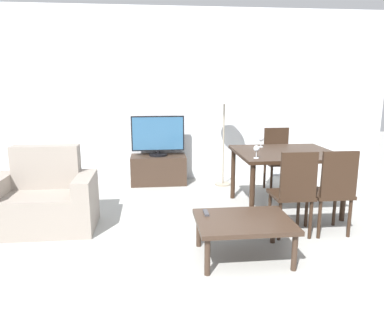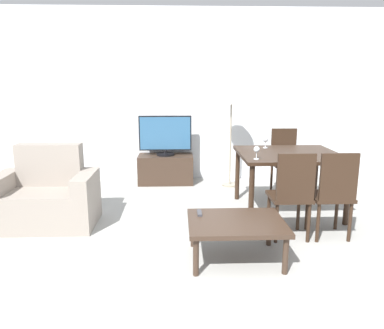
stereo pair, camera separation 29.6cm
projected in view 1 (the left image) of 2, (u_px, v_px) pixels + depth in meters
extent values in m
plane|color=#9E9E99|center=(222.00, 313.00, 2.61)|extent=(18.00, 18.00, 0.00)
cube|color=silver|center=(179.00, 96.00, 5.97)|extent=(6.92, 0.06, 2.70)
cube|color=gray|center=(44.00, 211.00, 4.04)|extent=(0.72, 0.67, 0.41)
cube|color=gray|center=(47.00, 166.00, 4.18)|extent=(0.72, 0.20, 0.48)
cube|color=gray|center=(86.00, 202.00, 4.07)|extent=(0.18, 0.67, 0.59)
cube|color=#38281E|center=(159.00, 170.00, 5.89)|extent=(0.85, 0.45, 0.45)
cylinder|color=black|center=(158.00, 155.00, 5.84)|extent=(0.28, 0.28, 0.03)
cylinder|color=black|center=(158.00, 152.00, 5.83)|extent=(0.04, 0.04, 0.05)
cube|color=black|center=(158.00, 133.00, 5.76)|extent=(0.81, 0.04, 0.54)
cube|color=#2D5B84|center=(158.00, 134.00, 5.74)|extent=(0.78, 0.01, 0.50)
cube|color=#38281E|center=(244.00, 221.00, 3.36)|extent=(0.86, 0.68, 0.04)
cylinder|color=#38281E|center=(207.00, 257.00, 3.09)|extent=(0.05, 0.05, 0.33)
cylinder|color=#38281E|center=(295.00, 252.00, 3.17)|extent=(0.05, 0.05, 0.33)
cylinder|color=#38281E|center=(199.00, 230.00, 3.64)|extent=(0.05, 0.05, 0.33)
cylinder|color=#38281E|center=(273.00, 227.00, 3.71)|extent=(0.05, 0.05, 0.33)
cube|color=black|center=(285.00, 153.00, 4.61)|extent=(1.20, 1.10, 0.04)
cylinder|color=black|center=(252.00, 195.00, 4.16)|extent=(0.06, 0.06, 0.70)
cylinder|color=black|center=(344.00, 192.00, 4.27)|extent=(0.06, 0.06, 0.70)
cylinder|color=black|center=(233.00, 174.00, 5.11)|extent=(0.06, 0.06, 0.70)
cylinder|color=black|center=(309.00, 172.00, 5.22)|extent=(0.06, 0.06, 0.70)
cube|color=black|center=(291.00, 195.00, 3.89)|extent=(0.40, 0.40, 0.04)
cylinder|color=black|center=(270.00, 210.00, 4.08)|extent=(0.04, 0.04, 0.41)
cylinder|color=black|center=(298.00, 209.00, 4.12)|extent=(0.04, 0.04, 0.41)
cylinder|color=black|center=(280.00, 221.00, 3.77)|extent=(0.04, 0.04, 0.41)
cylinder|color=black|center=(310.00, 220.00, 3.80)|extent=(0.04, 0.04, 0.41)
cube|color=black|center=(299.00, 176.00, 3.66)|extent=(0.37, 0.04, 0.47)
cube|color=black|center=(279.00, 162.00, 5.45)|extent=(0.40, 0.40, 0.04)
cylinder|color=black|center=(271.00, 180.00, 5.33)|extent=(0.04, 0.04, 0.41)
cylinder|color=black|center=(293.00, 180.00, 5.36)|extent=(0.04, 0.04, 0.41)
cylinder|color=black|center=(265.00, 175.00, 5.64)|extent=(0.04, 0.04, 0.41)
cylinder|color=black|center=(285.00, 174.00, 5.67)|extent=(0.04, 0.04, 0.41)
cube|color=black|center=(276.00, 143.00, 5.57)|extent=(0.37, 0.04, 0.47)
cube|color=black|center=(329.00, 194.00, 3.94)|extent=(0.40, 0.40, 0.04)
cylinder|color=black|center=(306.00, 209.00, 4.13)|extent=(0.04, 0.04, 0.41)
cylinder|color=black|center=(334.00, 208.00, 4.16)|extent=(0.04, 0.04, 0.41)
cylinder|color=black|center=(319.00, 219.00, 3.81)|extent=(0.04, 0.04, 0.41)
cylinder|color=black|center=(349.00, 218.00, 3.85)|extent=(0.04, 0.04, 0.41)
cube|color=black|center=(339.00, 174.00, 3.71)|extent=(0.37, 0.04, 0.47)
cylinder|color=gray|center=(223.00, 184.00, 5.85)|extent=(0.24, 0.24, 0.02)
cylinder|color=gray|center=(223.00, 144.00, 5.71)|extent=(0.02, 0.02, 1.24)
cone|color=beige|center=(224.00, 95.00, 5.55)|extent=(0.37, 0.37, 0.23)
cube|color=#38383D|center=(206.00, 213.00, 3.50)|extent=(0.04, 0.15, 0.02)
cylinder|color=silver|center=(261.00, 147.00, 4.91)|extent=(0.06, 0.06, 0.01)
cylinder|color=silver|center=(261.00, 144.00, 4.90)|extent=(0.01, 0.01, 0.07)
sphere|color=silver|center=(261.00, 139.00, 4.89)|extent=(0.07, 0.07, 0.07)
cylinder|color=silver|center=(256.00, 158.00, 4.19)|extent=(0.06, 0.06, 0.01)
cylinder|color=silver|center=(256.00, 155.00, 4.18)|extent=(0.01, 0.01, 0.07)
sphere|color=silver|center=(257.00, 149.00, 4.17)|extent=(0.07, 0.07, 0.07)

